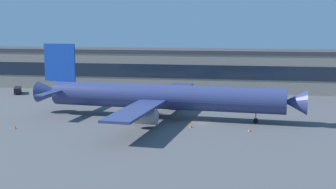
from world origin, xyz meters
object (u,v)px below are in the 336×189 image
Objects in this scene: airliner at (161,97)px; pushback_tractor at (63,91)px; belt_loader at (18,90)px; traffic_cone_2 at (249,130)px; traffic_cone_1 at (191,126)px; follow_me_car at (244,93)px; traffic_cone_0 at (15,127)px.

airliner reaches higher than pushback_tractor.
traffic_cone_2 is at bearing -29.24° from belt_loader.
follow_me_car is at bearing 77.27° from traffic_cone_1.
belt_loader is 82.58m from traffic_cone_2.
follow_me_car is 7.45× the size of traffic_cone_0.
airliner is at bearing 153.38° from traffic_cone_2.
traffic_cone_0 is (9.27, -48.41, -0.73)m from pushback_tractor.
follow_me_car reaches higher than traffic_cone_2.
pushback_tractor reaches higher than traffic_cone_0.
traffic_cone_2 is at bearing -87.17° from follow_me_car.
traffic_cone_0 is (-27.96, -16.52, -4.71)m from airliner.
belt_loader is 8.91× the size of traffic_cone_1.
traffic_cone_1 reaches higher than traffic_cone_0.
airliner is 23.33m from traffic_cone_2.
pushback_tractor is at bearing 7.07° from belt_loader.
belt_loader is 14.50m from pushback_tractor.
pushback_tractor is at bearing 100.84° from traffic_cone_0.
follow_me_car reaches higher than traffic_cone_0.
airliner reaches higher than belt_loader.
traffic_cone_1 is at bearing -46.67° from airliner.
belt_loader is 9.73× the size of traffic_cone_2.
traffic_cone_1 is (59.71, -38.68, -0.78)m from belt_loader.
traffic_cone_2 is (2.28, -46.16, -0.75)m from follow_me_car.
follow_me_car is 45.63m from traffic_cone_1.
traffic_cone_1 is at bearing 12.43° from traffic_cone_0.
pushback_tractor is (14.39, 1.79, -0.10)m from belt_loader.
traffic_cone_1 is 12.45m from traffic_cone_2.
belt_loader is at bearing 116.91° from traffic_cone_0.
follow_me_car is at bearing 63.20° from airliner.
traffic_cone_1 is at bearing -32.93° from belt_loader.
traffic_cone_2 is (72.05, -40.34, -0.81)m from belt_loader.
pushback_tractor is 7.43× the size of traffic_cone_2.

